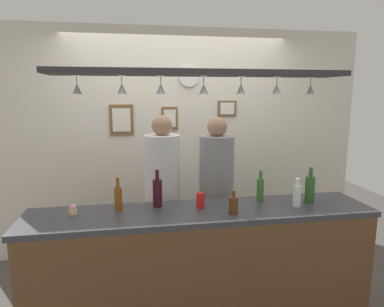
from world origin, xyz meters
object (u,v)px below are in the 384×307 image
(person_right_grey_shirt, at_px, (216,183))
(person_left_white_patterned_shirt, at_px, (163,184))
(bottle_beer_amber_tall, at_px, (118,198))
(drink_can, at_px, (200,200))
(bottle_soda_clear, at_px, (297,195))
(wall_clock, at_px, (189,77))
(cupcake, at_px, (73,210))
(bottle_beer_green_import, at_px, (260,189))
(bottle_wine_dark_red, at_px, (157,192))
(bottle_champagne_green, at_px, (310,189))
(picture_frame_crest, at_px, (170,118))
(picture_frame_upper_small, at_px, (227,108))
(picture_frame_caricature, at_px, (122,120))
(bottle_beer_brown_stubby, at_px, (233,205))

(person_right_grey_shirt, bearing_deg, person_left_white_patterned_shirt, 180.00)
(bottle_beer_amber_tall, bearing_deg, drink_can, -5.03)
(bottle_soda_clear, bearing_deg, wall_clock, 113.89)
(bottle_soda_clear, relative_size, cupcake, 2.95)
(bottle_soda_clear, bearing_deg, drink_can, 172.54)
(bottle_beer_green_import, xyz_separation_m, cupcake, (-1.50, -0.07, -0.07))
(bottle_wine_dark_red, xyz_separation_m, drink_can, (0.33, -0.09, -0.06))
(bottle_champagne_green, bearing_deg, bottle_beer_green_import, 163.85)
(person_left_white_patterned_shirt, height_order, wall_clock, wall_clock)
(cupcake, distance_m, picture_frame_crest, 1.69)
(bottle_soda_clear, relative_size, picture_frame_upper_small, 1.05)
(cupcake, bearing_deg, picture_frame_upper_small, 40.42)
(wall_clock, bearing_deg, bottle_beer_green_import, -72.31)
(bottle_soda_clear, bearing_deg, picture_frame_caricature, 134.07)
(person_right_grey_shirt, bearing_deg, picture_frame_upper_small, 67.28)
(person_left_white_patterned_shirt, distance_m, picture_frame_crest, 0.92)
(person_right_grey_shirt, relative_size, drink_can, 13.49)
(bottle_wine_dark_red, xyz_separation_m, bottle_beer_amber_tall, (-0.31, -0.03, -0.02))
(person_left_white_patterned_shirt, xyz_separation_m, person_right_grey_shirt, (0.53, 0.00, -0.01))
(cupcake, bearing_deg, bottle_wine_dark_red, 6.06)
(bottle_beer_green_import, xyz_separation_m, picture_frame_caricature, (-1.16, 1.26, 0.50))
(picture_frame_caricature, xyz_separation_m, picture_frame_crest, (0.54, 0.00, 0.01))
(wall_clock, bearing_deg, person_left_white_patterned_shirt, -118.06)
(person_right_grey_shirt, xyz_separation_m, bottle_beer_brown_stubby, (-0.08, -0.82, 0.05))
(bottle_beer_green_import, bearing_deg, person_left_white_patterned_shirt, 144.21)
(drink_can, bearing_deg, bottle_beer_amber_tall, 174.97)
(bottle_soda_clear, bearing_deg, person_left_white_patterned_shirt, 143.64)
(drink_can, distance_m, picture_frame_crest, 1.46)
(bottle_beer_amber_tall, height_order, picture_frame_upper_small, picture_frame_upper_small)
(bottle_beer_brown_stubby, height_order, cupcake, bottle_beer_brown_stubby)
(person_right_grey_shirt, distance_m, cupcake, 1.41)
(bottle_soda_clear, xyz_separation_m, wall_clock, (-0.64, 1.44, 0.98))
(bottle_beer_green_import, xyz_separation_m, picture_frame_crest, (-0.62, 1.26, 0.51))
(person_right_grey_shirt, xyz_separation_m, bottle_wine_dark_red, (-0.62, -0.56, 0.10))
(picture_frame_upper_small, relative_size, picture_frame_caricature, 0.65)
(bottle_beer_green_import, relative_size, picture_frame_caricature, 0.76)
(person_right_grey_shirt, xyz_separation_m, bottle_beer_green_import, (0.24, -0.56, 0.09))
(bottle_beer_green_import, relative_size, bottle_champagne_green, 0.87)
(bottle_beer_brown_stubby, xyz_separation_m, bottle_beer_amber_tall, (-0.85, 0.23, 0.03))
(bottle_beer_amber_tall, distance_m, picture_frame_upper_small, 1.88)
(person_right_grey_shirt, bearing_deg, bottle_wine_dark_red, -138.31)
(picture_frame_crest, bearing_deg, bottle_beer_amber_tall, -112.96)
(person_left_white_patterned_shirt, bearing_deg, bottle_wine_dark_red, -99.31)
(person_left_white_patterned_shirt, xyz_separation_m, picture_frame_caricature, (-0.39, 0.70, 0.57))
(bottle_soda_clear, relative_size, drink_can, 1.89)
(drink_can, bearing_deg, wall_clock, 84.42)
(bottle_beer_green_import, xyz_separation_m, bottle_beer_amber_tall, (-1.17, -0.03, -0.00))
(drink_can, bearing_deg, picture_frame_crest, 93.87)
(bottle_beer_amber_tall, height_order, picture_frame_caricature, picture_frame_caricature)
(bottle_beer_green_import, relative_size, bottle_soda_clear, 1.13)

